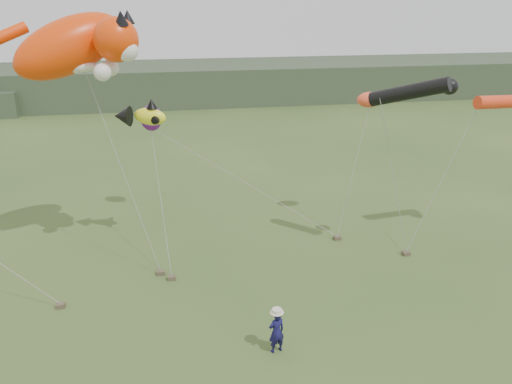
% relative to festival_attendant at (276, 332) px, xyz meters
% --- Properties ---
extents(ground, '(120.00, 120.00, 0.00)m').
position_rel_festival_attendant_xyz_m(ground, '(0.06, 0.40, -0.78)').
color(ground, '#385123').
rests_on(ground, ground).
extents(headland, '(90.00, 13.00, 4.00)m').
position_rel_festival_attendant_xyz_m(headland, '(-3.05, 45.08, 1.14)').
color(headland, '#2D3D28').
rests_on(headland, ground).
extents(festival_attendant, '(0.65, 0.52, 1.57)m').
position_rel_festival_attendant_xyz_m(festival_attendant, '(0.00, 0.00, 0.00)').
color(festival_attendant, '#141244').
rests_on(festival_attendant, ground).
extents(sandbag_anchors, '(15.23, 3.85, 0.17)m').
position_rel_festival_attendant_xyz_m(sandbag_anchors, '(-0.51, 5.60, -0.70)').
color(sandbag_anchors, brown).
rests_on(sandbag_anchors, ground).
extents(cat_kite, '(6.20, 3.96, 3.61)m').
position_rel_festival_attendant_xyz_m(cat_kite, '(-6.32, 8.25, 8.49)').
color(cat_kite, '#F73B06').
rests_on(cat_kite, ground).
extents(fish_kite, '(2.45, 1.61, 1.20)m').
position_rel_festival_attendant_xyz_m(fish_kite, '(-4.22, 8.60, 5.49)').
color(fish_kite, '#F8F425').
rests_on(fish_kite, ground).
extents(tube_kites, '(8.29, 2.80, 1.84)m').
position_rel_festival_attendant_xyz_m(tube_kites, '(9.32, 5.86, 6.40)').
color(tube_kites, black).
rests_on(tube_kites, ground).
extents(misc_kites, '(11.55, 3.77, 2.18)m').
position_rel_festival_attendant_xyz_m(misc_kites, '(0.19, 11.01, 5.02)').
color(misc_kites, '#F94D2C').
rests_on(misc_kites, ground).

